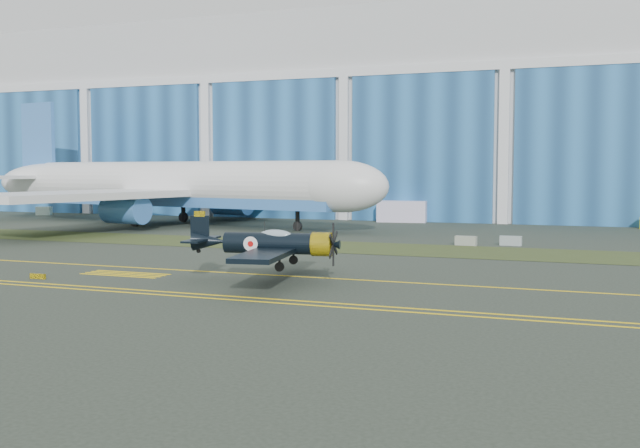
% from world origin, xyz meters
% --- Properties ---
extents(ground, '(260.00, 260.00, 0.00)m').
position_xyz_m(ground, '(0.00, 0.00, 0.00)').
color(ground, '#323A30').
rests_on(ground, ground).
extents(grass_median, '(260.00, 10.00, 0.02)m').
position_xyz_m(grass_median, '(0.00, 14.00, 0.02)').
color(grass_median, '#475128').
rests_on(grass_median, ground).
extents(hangar, '(220.00, 45.70, 30.00)m').
position_xyz_m(hangar, '(0.00, 71.79, 14.96)').
color(hangar, silver).
rests_on(hangar, ground).
extents(taxiway_centreline, '(200.00, 0.20, 0.02)m').
position_xyz_m(taxiway_centreline, '(0.00, -5.00, 0.01)').
color(taxiway_centreline, yellow).
rests_on(taxiway_centreline, ground).
extents(edge_line_near, '(80.00, 0.20, 0.02)m').
position_xyz_m(edge_line_near, '(0.00, -14.50, 0.01)').
color(edge_line_near, yellow).
rests_on(edge_line_near, ground).
extents(edge_line_far, '(80.00, 0.20, 0.02)m').
position_xyz_m(edge_line_far, '(0.00, -13.50, 0.01)').
color(edge_line_far, yellow).
rests_on(edge_line_far, ground).
extents(hold_short_ladder, '(6.00, 2.40, 0.02)m').
position_xyz_m(hold_short_ladder, '(-18.00, -8.10, 0.01)').
color(hold_short_ladder, yellow).
rests_on(hold_short_ladder, ground).
extents(guard_board_left, '(1.20, 0.15, 0.35)m').
position_xyz_m(guard_board_left, '(-22.00, -12.00, 0.17)').
color(guard_board_left, yellow).
rests_on(guard_board_left, ground).
extents(warbird, '(12.81, 14.70, 3.91)m').
position_xyz_m(warbird, '(-7.32, -7.86, 2.47)').
color(warbird, black).
rests_on(warbird, ground).
extents(jetliner, '(75.18, 67.08, 23.10)m').
position_xyz_m(jetliner, '(-38.82, 32.46, 11.55)').
color(jetliner, white).
rests_on(jetliner, ground).
extents(shipping_container, '(6.83, 3.32, 2.86)m').
position_xyz_m(shipping_container, '(-13.18, 47.85, 1.43)').
color(shipping_container, silver).
rests_on(shipping_container, ground).
extents(cart, '(2.54, 2.06, 1.32)m').
position_xyz_m(cart, '(-69.18, 42.76, 0.66)').
color(cart, silver).
rests_on(cart, ground).
extents(barrier_a, '(2.05, 0.82, 0.90)m').
position_xyz_m(barrier_a, '(0.37, 19.35, 0.45)').
color(barrier_a, gray).
rests_on(barrier_a, ground).
extents(barrier_b, '(2.00, 0.62, 0.90)m').
position_xyz_m(barrier_b, '(4.29, 20.85, 0.45)').
color(barrier_b, '#8B9A9A').
rests_on(barrier_b, ground).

